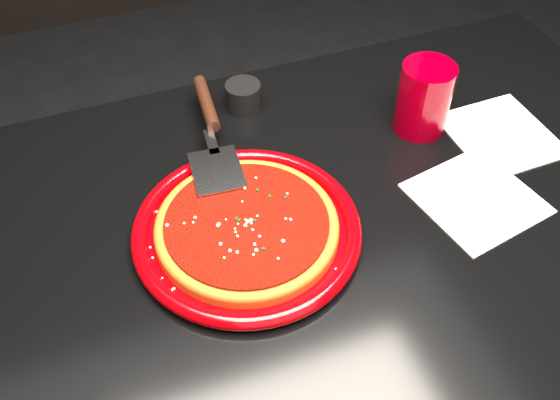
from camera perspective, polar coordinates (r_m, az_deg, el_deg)
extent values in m
cube|color=black|center=(1.19, 3.28, -14.72)|extent=(1.20, 0.80, 0.75)
cylinder|color=#840103|center=(0.86, -3.03, -2.77)|extent=(0.37, 0.37, 0.02)
cylinder|color=#8B3C11|center=(0.86, -3.04, -2.62)|extent=(0.30, 0.30, 0.01)
torus|color=#8B3C11|center=(0.85, -3.06, -2.34)|extent=(0.30, 0.30, 0.02)
cylinder|color=#640F07|center=(0.85, -3.07, -2.15)|extent=(0.26, 0.26, 0.01)
cylinder|color=#8F000E|center=(1.02, 13.03, 9.06)|extent=(0.11, 0.11, 0.12)
cube|color=white|center=(0.96, 17.48, 0.15)|extent=(0.19, 0.19, 0.00)
cube|color=white|center=(1.08, 19.54, 5.64)|extent=(0.16, 0.17, 0.00)
cylinder|color=black|center=(1.06, -3.37, 9.47)|extent=(0.06, 0.06, 0.05)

